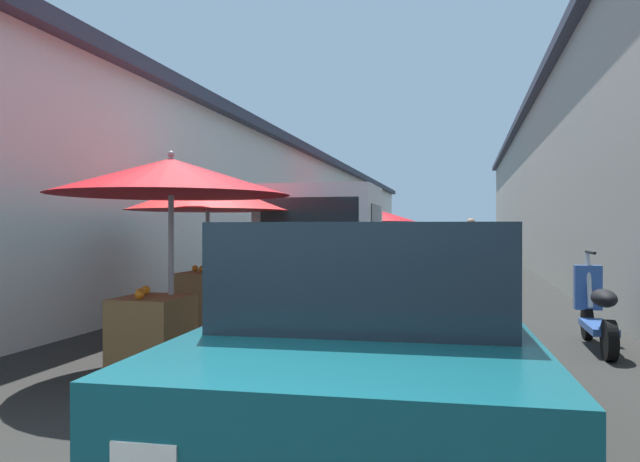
{
  "coord_description": "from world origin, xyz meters",
  "views": [
    {
      "loc": [
        -1.31,
        -1.42,
        1.42
      ],
      "look_at": [
        8.11,
        0.87,
        1.37
      ],
      "focal_mm": 33.24,
      "sensor_mm": 36.0,
      "label": 1
    }
  ],
  "objects_px": {
    "delivery_truck": "(330,251)",
    "vendor_by_crates": "(471,248)",
    "fruit_stall_far_right": "(169,197)",
    "parked_scooter": "(597,311)",
    "fruit_stall_far_left": "(207,214)",
    "hatchback_car": "(376,334)",
    "fruit_stall_near_left": "(374,222)"
  },
  "relations": [
    {
      "from": "delivery_truck",
      "to": "vendor_by_crates",
      "type": "relative_size",
      "value": 2.99
    },
    {
      "from": "fruit_stall_far_right",
      "to": "parked_scooter",
      "type": "height_order",
      "value": "fruit_stall_far_right"
    },
    {
      "from": "vendor_by_crates",
      "to": "parked_scooter",
      "type": "bearing_deg",
      "value": -168.93
    },
    {
      "from": "fruit_stall_far_left",
      "to": "hatchback_car",
      "type": "height_order",
      "value": "fruit_stall_far_left"
    },
    {
      "from": "fruit_stall_far_right",
      "to": "vendor_by_crates",
      "type": "bearing_deg",
      "value": -18.69
    },
    {
      "from": "hatchback_car",
      "to": "parked_scooter",
      "type": "xyz_separation_m",
      "value": [
        3.72,
        -2.07,
        -0.29
      ]
    },
    {
      "from": "fruit_stall_far_right",
      "to": "hatchback_car",
      "type": "xyz_separation_m",
      "value": [
        -1.64,
        -2.34,
        -0.99
      ]
    },
    {
      "from": "fruit_stall_far_left",
      "to": "hatchback_car",
      "type": "relative_size",
      "value": 0.56
    },
    {
      "from": "fruit_stall_near_left",
      "to": "parked_scooter",
      "type": "height_order",
      "value": "fruit_stall_near_left"
    },
    {
      "from": "fruit_stall_far_right",
      "to": "fruit_stall_far_left",
      "type": "bearing_deg",
      "value": 14.79
    },
    {
      "from": "delivery_truck",
      "to": "parked_scooter",
      "type": "height_order",
      "value": "delivery_truck"
    },
    {
      "from": "parked_scooter",
      "to": "fruit_stall_near_left",
      "type": "bearing_deg",
      "value": 21.36
    },
    {
      "from": "fruit_stall_near_left",
      "to": "fruit_stall_far_left",
      "type": "bearing_deg",
      "value": 176.14
    },
    {
      "from": "fruit_stall_near_left",
      "to": "parked_scooter",
      "type": "xyz_separation_m",
      "value": [
        -10.9,
        -4.26,
        -1.16
      ]
    },
    {
      "from": "fruit_stall_far_left",
      "to": "delivery_truck",
      "type": "relative_size",
      "value": 0.45
    },
    {
      "from": "hatchback_car",
      "to": "parked_scooter",
      "type": "height_order",
      "value": "hatchback_car"
    },
    {
      "from": "fruit_stall_far_right",
      "to": "hatchback_car",
      "type": "bearing_deg",
      "value": -124.97
    },
    {
      "from": "fruit_stall_near_left",
      "to": "hatchback_car",
      "type": "height_order",
      "value": "fruit_stall_near_left"
    },
    {
      "from": "delivery_truck",
      "to": "fruit_stall_near_left",
      "type": "bearing_deg",
      "value": 3.6
    },
    {
      "from": "fruit_stall_near_left",
      "to": "fruit_stall_far_left",
      "type": "relative_size",
      "value": 1.16
    },
    {
      "from": "hatchback_car",
      "to": "delivery_truck",
      "type": "distance_m",
      "value": 6.16
    },
    {
      "from": "delivery_truck",
      "to": "parked_scooter",
      "type": "xyz_separation_m",
      "value": [
        -2.21,
        -3.72,
        -0.59
      ]
    },
    {
      "from": "fruit_stall_far_left",
      "to": "parked_scooter",
      "type": "distance_m",
      "value": 5.13
    },
    {
      "from": "delivery_truck",
      "to": "vendor_by_crates",
      "type": "xyz_separation_m",
      "value": [
        4.73,
        -2.36,
        -0.08
      ]
    },
    {
      "from": "parked_scooter",
      "to": "fruit_stall_far_left",
      "type": "bearing_deg",
      "value": 88.71
    },
    {
      "from": "vendor_by_crates",
      "to": "fruit_stall_far_right",
      "type": "bearing_deg",
      "value": 161.31
    },
    {
      "from": "fruit_stall_far_left",
      "to": "delivery_truck",
      "type": "xyz_separation_m",
      "value": [
        2.1,
        -1.28,
        -0.58
      ]
    },
    {
      "from": "fruit_stall_near_left",
      "to": "fruit_stall_far_right",
      "type": "relative_size",
      "value": 1.08
    },
    {
      "from": "fruit_stall_far_right",
      "to": "vendor_by_crates",
      "type": "xyz_separation_m",
      "value": [
        9.03,
        -3.06,
        -0.77
      ]
    },
    {
      "from": "fruit_stall_near_left",
      "to": "delivery_truck",
      "type": "height_order",
      "value": "fruit_stall_near_left"
    },
    {
      "from": "parked_scooter",
      "to": "fruit_stall_far_right",
      "type": "bearing_deg",
      "value": 115.24
    },
    {
      "from": "vendor_by_crates",
      "to": "delivery_truck",
      "type": "bearing_deg",
      "value": 153.51
    }
  ]
}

